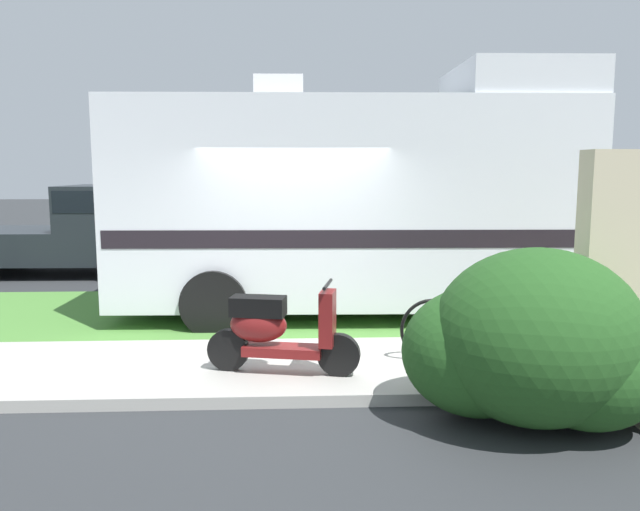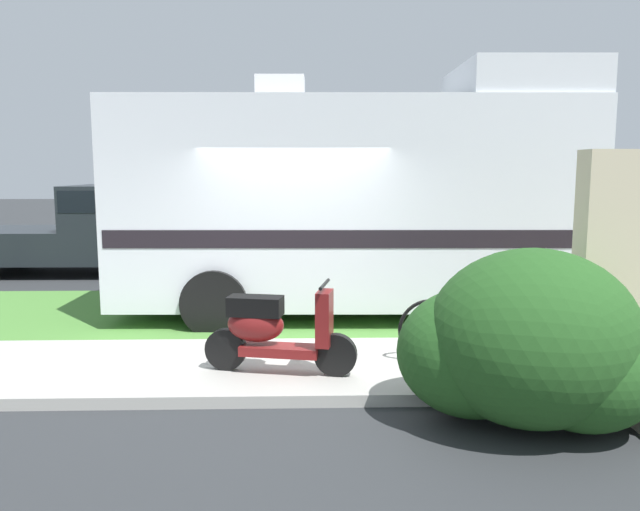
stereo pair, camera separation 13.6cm
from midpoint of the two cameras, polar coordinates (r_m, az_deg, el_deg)
ground_plane at (r=8.08m, az=-1.92°, el=-8.05°), size 80.00×80.00×0.00m
sidewalk at (r=6.92m, az=-1.97°, el=-10.31°), size 24.00×2.00×0.12m
grass_strip at (r=9.52m, az=-1.87°, el=-5.34°), size 24.00×3.40×0.08m
motorhome_rv at (r=9.33m, az=3.72°, el=5.09°), size 6.80×2.69×3.69m
scooter at (r=6.49m, az=-3.64°, el=-6.79°), size 1.60×0.60×0.97m
bicycle at (r=7.19m, az=14.64°, el=-6.18°), size 1.76×0.52×0.90m
pickup_truck_near at (r=14.19m, az=-19.83°, el=2.49°), size 5.04×2.25×1.89m
bush_by_porch at (r=5.66m, az=19.16°, el=-7.91°), size 2.15×1.61×1.52m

